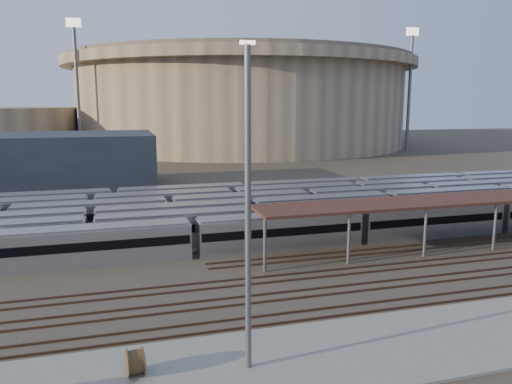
{
  "coord_description": "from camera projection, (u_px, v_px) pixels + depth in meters",
  "views": [
    {
      "loc": [
        -21.08,
        -41.4,
        15.66
      ],
      "look_at": [
        -5.79,
        12.0,
        5.62
      ],
      "focal_mm": 35.0,
      "sensor_mm": 36.0,
      "label": 1
    }
  ],
  "objects": [
    {
      "name": "ground",
      "position": [
        349.0,
        268.0,
        47.66
      ],
      "size": [
        420.0,
        420.0,
        0.0
      ],
      "primitive_type": "plane",
      "color": "#383026",
      "rests_on": "ground"
    },
    {
      "name": "yard_light_pole",
      "position": [
        248.0,
        212.0,
        27.88
      ],
      "size": [
        0.82,
        0.36,
        18.65
      ],
      "color": "#5B5B60",
      "rests_on": "apron"
    },
    {
      "name": "floodlight_2",
      "position": [
        410.0,
        86.0,
        157.55
      ],
      "size": [
        4.0,
        1.0,
        38.4
      ],
      "color": "#5B5B60",
      "rests_on": "ground"
    },
    {
      "name": "floodlight_0",
      "position": [
        77.0,
        84.0,
        139.92
      ],
      "size": [
        4.0,
        1.0,
        38.4
      ],
      "color": "#5B5B60",
      "rests_on": "ground"
    },
    {
      "name": "cable_reel_west",
      "position": [
        135.0,
        362.0,
        28.56
      ],
      "size": [
        1.04,
        1.68,
        1.6
      ],
      "primitive_type": "cylinder",
      "rotation": [
        0.0,
        1.57,
        0.1
      ],
      "color": "#513B20",
      "rests_on": "apron"
    },
    {
      "name": "apron",
      "position": [
        383.0,
        347.0,
        32.09
      ],
      "size": [
        50.0,
        9.0,
        0.2
      ],
      "primitive_type": "cube",
      "color": "gray",
      "rests_on": "ground"
    },
    {
      "name": "empty_tracks",
      "position": [
        375.0,
        286.0,
        42.91
      ],
      "size": [
        170.0,
        9.62,
        0.18
      ],
      "color": "#4C3323",
      "rests_on": "ground"
    },
    {
      "name": "inspection_shed",
      "position": [
        511.0,
        198.0,
        56.51
      ],
      "size": [
        60.3,
        6.0,
        5.3
      ],
      "color": "#5B5B60",
      "rests_on": "ground"
    },
    {
      "name": "subway_trains",
      "position": [
        274.0,
        211.0,
        64.44
      ],
      "size": [
        122.6,
        23.9,
        3.6
      ],
      "color": "#B3B2B7",
      "rests_on": "ground"
    },
    {
      "name": "stadium",
      "position": [
        241.0,
        100.0,
        183.94
      ],
      "size": [
        124.0,
        124.0,
        32.5
      ],
      "color": "gray",
      "rests_on": "ground"
    },
    {
      "name": "service_building",
      "position": [
        33.0,
        162.0,
        89.32
      ],
      "size": [
        42.0,
        20.0,
        10.0
      ],
      "primitive_type": "cube",
      "color": "#1E232D",
      "rests_on": "ground"
    },
    {
      "name": "floodlight_3",
      "position": [
        140.0,
        89.0,
        192.64
      ],
      "size": [
        4.0,
        1.0,
        38.4
      ],
      "color": "#5B5B60",
      "rests_on": "ground"
    }
  ]
}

